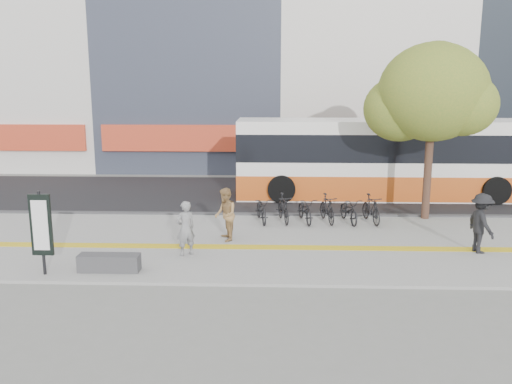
{
  "coord_description": "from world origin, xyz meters",
  "views": [
    {
      "loc": [
        1.74,
        -14.55,
        5.0
      ],
      "look_at": [
        1.15,
        2.0,
        1.57
      ],
      "focal_mm": 37.91,
      "sensor_mm": 36.0,
      "label": 1
    }
  ],
  "objects_px": {
    "bus": "(383,161)",
    "pedestrian_tan": "(225,215)",
    "pedestrian_dark": "(481,223)",
    "street_tree": "(431,95)",
    "seated_woman": "(185,228)",
    "bench": "(109,263)",
    "signboard": "(41,226)"
  },
  "relations": [
    {
      "from": "bus",
      "to": "signboard",
      "type": "bearing_deg",
      "value": -136.53
    },
    {
      "from": "bus",
      "to": "street_tree",
      "type": "bearing_deg",
      "value": -77.36
    },
    {
      "from": "bench",
      "to": "street_tree",
      "type": "xyz_separation_m",
      "value": [
        9.78,
        6.02,
        4.21
      ]
    },
    {
      "from": "street_tree",
      "to": "pedestrian_dark",
      "type": "distance_m",
      "value": 5.43
    },
    {
      "from": "bench",
      "to": "seated_woman",
      "type": "relative_size",
      "value": 1.01
    },
    {
      "from": "pedestrian_tan",
      "to": "bench",
      "type": "bearing_deg",
      "value": -58.7
    },
    {
      "from": "bench",
      "to": "pedestrian_tan",
      "type": "distance_m",
      "value": 4.07
    },
    {
      "from": "signboard",
      "to": "bench",
      "type": "bearing_deg",
      "value": 10.81
    },
    {
      "from": "street_tree",
      "to": "bus",
      "type": "distance_m",
      "value": 4.75
    },
    {
      "from": "pedestrian_tan",
      "to": "seated_woman",
      "type": "bearing_deg",
      "value": -48.28
    },
    {
      "from": "seated_woman",
      "to": "pedestrian_tan",
      "type": "bearing_deg",
      "value": -158.91
    },
    {
      "from": "street_tree",
      "to": "seated_woman",
      "type": "xyz_separation_m",
      "value": [
        -7.98,
        -4.63,
        -3.64
      ]
    },
    {
      "from": "street_tree",
      "to": "seated_woman",
      "type": "height_order",
      "value": "street_tree"
    },
    {
      "from": "bus",
      "to": "seated_woman",
      "type": "bearing_deg",
      "value": -130.72
    },
    {
      "from": "bench",
      "to": "pedestrian_dark",
      "type": "height_order",
      "value": "pedestrian_dark"
    },
    {
      "from": "street_tree",
      "to": "pedestrian_dark",
      "type": "height_order",
      "value": "street_tree"
    },
    {
      "from": "bus",
      "to": "pedestrian_dark",
      "type": "xyz_separation_m",
      "value": [
        1.35,
        -7.75,
        -0.66
      ]
    },
    {
      "from": "street_tree",
      "to": "seated_woman",
      "type": "relative_size",
      "value": 3.97
    },
    {
      "from": "signboard",
      "to": "bus",
      "type": "distance_m",
      "value": 14.55
    },
    {
      "from": "street_tree",
      "to": "seated_woman",
      "type": "distance_m",
      "value": 9.92
    },
    {
      "from": "bus",
      "to": "seated_woman",
      "type": "relative_size",
      "value": 7.83
    },
    {
      "from": "bus",
      "to": "pedestrian_tan",
      "type": "xyz_separation_m",
      "value": [
        -6.15,
        -6.81,
        -0.71
      ]
    },
    {
      "from": "bench",
      "to": "street_tree",
      "type": "relative_size",
      "value": 0.25
    },
    {
      "from": "bus",
      "to": "pedestrian_dark",
      "type": "height_order",
      "value": "bus"
    },
    {
      "from": "pedestrian_dark",
      "to": "bench",
      "type": "bearing_deg",
      "value": 89.41
    },
    {
      "from": "pedestrian_dark",
      "to": "pedestrian_tan",
      "type": "bearing_deg",
      "value": 71.59
    },
    {
      "from": "pedestrian_tan",
      "to": "pedestrian_dark",
      "type": "distance_m",
      "value": 7.56
    },
    {
      "from": "bench",
      "to": "signboard",
      "type": "distance_m",
      "value": 1.94
    },
    {
      "from": "bench",
      "to": "pedestrian_tan",
      "type": "height_order",
      "value": "pedestrian_tan"
    },
    {
      "from": "street_tree",
      "to": "pedestrian_dark",
      "type": "bearing_deg",
      "value": -82.65
    },
    {
      "from": "street_tree",
      "to": "pedestrian_tan",
      "type": "xyz_separation_m",
      "value": [
        -6.98,
        -3.13,
        -3.6
      ]
    },
    {
      "from": "pedestrian_dark",
      "to": "seated_woman",
      "type": "bearing_deg",
      "value": 82.49
    }
  ]
}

